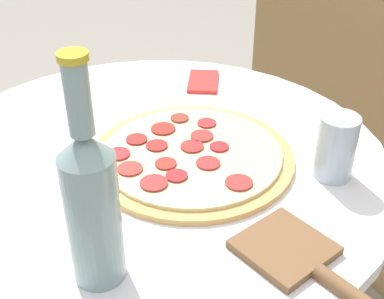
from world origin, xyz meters
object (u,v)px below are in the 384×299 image
at_px(pizza, 191,156).
at_px(drinking_glass, 336,147).
at_px(beer_bottle, 92,202).
at_px(pizza_paddle, 303,260).

xyz_separation_m(pizza, drinking_glass, (0.15, 0.18, 0.04)).
relative_size(pizza, drinking_glass, 3.21).
height_order(pizza, beer_bottle, beer_bottle).
relative_size(beer_bottle, pizza_paddle, 1.27).
xyz_separation_m(beer_bottle, pizza_paddle, (0.11, 0.23, -0.11)).
distance_m(pizza, drinking_glass, 0.23).
xyz_separation_m(pizza_paddle, drinking_glass, (-0.13, 0.17, 0.05)).
height_order(beer_bottle, drinking_glass, beer_bottle).
relative_size(pizza, beer_bottle, 1.14).
height_order(pizza, drinking_glass, drinking_glass).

